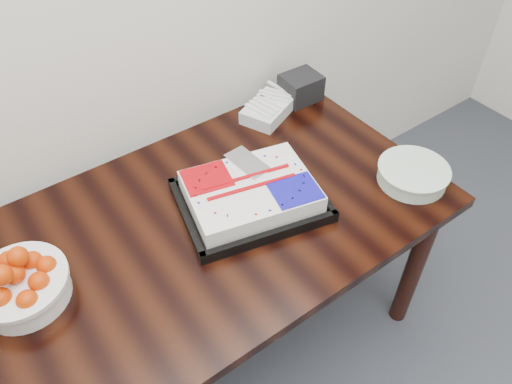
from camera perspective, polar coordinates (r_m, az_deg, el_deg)
table at (r=1.64m, az=-9.02°, el=-7.01°), size 1.80×0.90×0.75m
cake_tray at (r=1.62m, az=-0.63°, el=-0.31°), size 0.53×0.46×0.09m
tangerine_bowl at (r=1.51m, az=-25.50°, el=-9.19°), size 0.26×0.26×0.17m
plate_stack at (r=1.79m, az=17.47°, el=1.94°), size 0.24×0.24×0.06m
fork_bag at (r=2.01m, az=1.40°, el=9.45°), size 0.25×0.21×0.06m
napkin_box at (r=2.10m, az=5.13°, el=11.82°), size 0.16×0.13×0.11m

